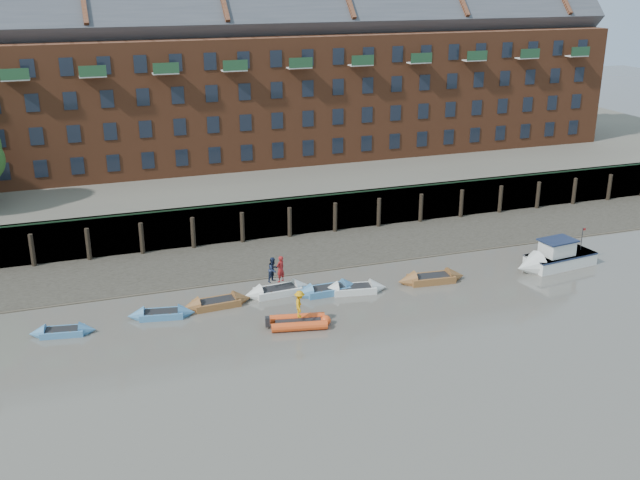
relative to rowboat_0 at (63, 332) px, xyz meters
name	(u,v)px	position (x,y,z in m)	size (l,w,h in m)	color
ground	(368,364)	(16.23, -9.45, -0.20)	(220.00, 220.00, 0.00)	#5F5B52
foreshore	(279,256)	(16.23, 8.55, -0.20)	(110.00, 8.00, 0.50)	#3D382F
mud_band	(292,271)	(16.23, 5.15, -0.20)	(110.00, 1.60, 0.10)	#4C4336
river_wall	(264,219)	(16.23, 12.93, 1.39)	(110.00, 1.23, 3.30)	#2D2A26
bank_terrace	(228,178)	(16.23, 26.55, 1.40)	(110.00, 28.00, 3.20)	#5E594D
apartment_terrace	(221,61)	(16.23, 27.55, 12.62)	(80.60, 15.56, 20.98)	brown
rowboat_0	(63,332)	(0.00, 0.00, 0.00)	(4.08, 1.79, 1.14)	teal
rowboat_1	(161,314)	(6.04, 0.49, 0.02)	(4.41, 1.95, 1.23)	teal
rowboat_2	(217,303)	(9.70, 0.93, 0.04)	(4.78, 1.69, 1.36)	brown
rowboat_3	(278,291)	(14.07, 1.51, 0.05)	(4.94, 1.73, 1.41)	silver
rowboat_4	(327,290)	(17.33, 0.54, 0.04)	(4.74, 1.50, 1.36)	teal
rowboat_5	(354,289)	(19.14, 0.12, 0.03)	(4.74, 2.04, 1.33)	silver
rowboat_6	(431,279)	(25.00, 0.00, 0.05)	(5.12, 1.88, 1.45)	brown
rib_tender	(301,322)	(14.09, -3.64, 0.08)	(3.89, 2.41, 0.66)	#E44A1A
motor_launch	(549,259)	(34.45, -0.53, 0.50)	(6.90, 3.00, 2.76)	silver
person_rower_a	(280,269)	(14.27, 1.44, 1.68)	(0.68, 0.44, 1.86)	maroon
person_rower_b	(273,270)	(13.81, 1.62, 1.62)	(0.85, 0.66, 1.75)	#19233F
person_rib_crew	(300,304)	(14.03, -3.59, 1.29)	(1.13, 0.65, 1.75)	orange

